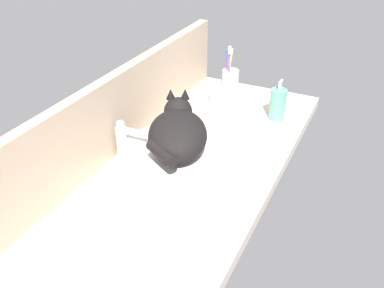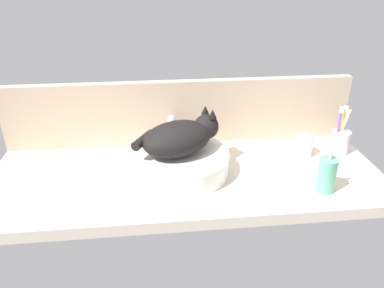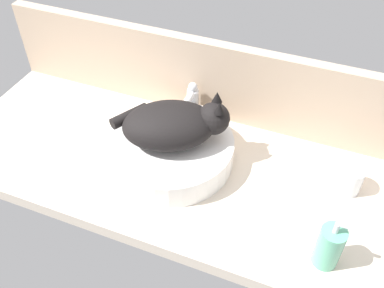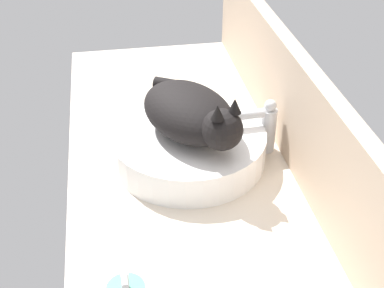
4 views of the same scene
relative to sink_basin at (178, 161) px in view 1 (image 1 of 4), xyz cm
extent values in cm
cube|color=beige|center=(3.13, -0.99, -5.71)|extent=(135.85, 53.54, 4.00)
cube|color=tan|center=(3.13, 23.98, 9.04)|extent=(135.85, 3.60, 25.49)
cylinder|color=white|center=(0.00, 0.00, 0.00)|extent=(35.58, 35.58, 7.41)
ellipsoid|color=black|center=(0.00, 0.00, 9.21)|extent=(29.96, 26.36, 11.00)
sphere|color=black|center=(10.63, 5.30, 10.71)|extent=(8.80, 8.80, 8.80)
cone|color=black|center=(10.54, 7.71, 16.11)|extent=(2.80, 2.80, 3.20)
cone|color=black|center=(12.51, 3.77, 16.11)|extent=(2.80, 2.80, 3.20)
cylinder|color=black|center=(-11.22, -1.31, 9.71)|extent=(8.15, 11.17, 3.20)
cylinder|color=silver|center=(-0.79, 19.18, 1.79)|extent=(3.60, 3.60, 11.00)
cylinder|color=silver|center=(-0.58, 14.18, 6.69)|extent=(2.61, 10.08, 2.20)
sphere|color=silver|center=(-0.79, 19.18, 8.49)|extent=(2.80, 2.80, 2.80)
cylinder|color=#60B793|center=(46.11, -17.02, 2.08)|extent=(5.84, 5.84, 11.57)
cylinder|color=silver|center=(46.11, -17.02, 9.26)|extent=(1.20, 1.20, 2.80)
cylinder|color=silver|center=(47.31, -17.02, 10.66)|extent=(2.20, 1.00, 1.00)
cylinder|color=silver|center=(62.87, 7.89, 0.63)|extent=(6.90, 6.90, 8.68)
cylinder|color=purple|center=(61.21, 8.13, 5.19)|extent=(1.12, 2.36, 17.02)
cube|color=white|center=(61.21, 8.13, 13.69)|extent=(1.23, 1.00, 2.47)
cylinder|color=white|center=(63.20, 8.92, 5.19)|extent=(4.07, 1.93, 16.89)
cube|color=white|center=(63.20, 8.92, 13.69)|extent=(1.64, 0.94, 2.63)
cylinder|color=blue|center=(61.38, 8.24, 5.19)|extent=(1.60, 3.90, 16.91)
cube|color=white|center=(61.38, 8.24, 13.69)|extent=(1.30, 1.21, 2.55)
cylinder|color=yellow|center=(63.03, 8.93, 5.19)|extent=(2.75, 1.19, 17.01)
cube|color=white|center=(63.03, 8.93, 13.69)|extent=(1.46, 0.84, 2.53)
cylinder|color=white|center=(48.17, 7.11, 0.18)|extent=(6.67, 6.67, 7.77)
cylinder|color=silver|center=(48.17, 7.11, -1.83)|extent=(5.87, 5.87, 3.76)
camera|label=1|loc=(-93.54, -49.56, 71.04)|focal=40.00mm
camera|label=2|loc=(-7.27, -113.17, 63.98)|focal=35.00mm
camera|label=3|loc=(37.23, -77.19, 84.25)|focal=40.00mm
camera|label=4|loc=(100.22, -16.31, 69.93)|focal=50.00mm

